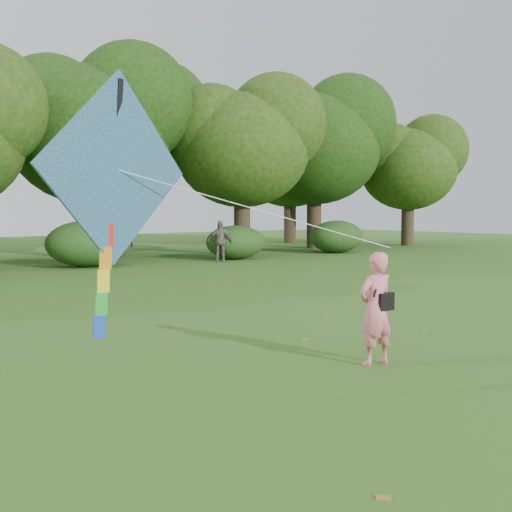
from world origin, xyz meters
TOP-DOWN VIEW (x-y plane):
  - ground at (0.00, 0.00)m, footprint 100.00×100.00m
  - man_kite_flyer at (-0.73, -0.16)m, footprint 0.64×0.46m
  - bystander_right at (8.64, 16.77)m, footprint 1.13×0.98m
  - crossbody_bag at (-0.61, -0.19)m, footprint 0.43×0.20m
  - flying_kite at (-4.56, 0.40)m, footprint 5.16×0.92m
  - tree_line at (1.67, 22.88)m, footprint 54.70×15.30m
  - fallen_leaves at (0.04, 0.65)m, footprint 11.44×10.57m

SIDE VIEW (x-z plane):
  - ground at x=0.00m, z-range 0.00..0.00m
  - fallen_leaves at x=0.04m, z-range 0.00..0.01m
  - man_kite_flyer at x=-0.73m, z-range 0.00..1.65m
  - bystander_right at x=8.64m, z-range 0.00..1.82m
  - crossbody_bag at x=-0.61m, z-range 0.59..1.28m
  - flying_kite at x=-4.56m, z-range 1.16..4.17m
  - tree_line at x=1.67m, z-range 0.86..10.35m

